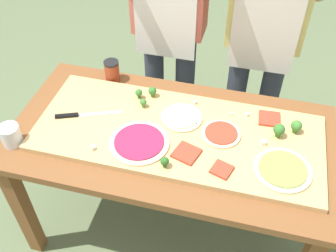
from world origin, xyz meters
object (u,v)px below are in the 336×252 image
(prep_table, at_px, (171,149))
(broccoli_floret_front_mid, at_px, (139,93))
(pizza_whole_cheese_artichoke, at_px, (182,117))
(broccoli_floret_back_left, at_px, (152,91))
(pizza_slice_center, at_px, (222,170))
(cheese_crumble_a, at_px, (93,148))
(pizza_slice_far_right, at_px, (269,119))
(cheese_crumble_c, at_px, (195,102))
(cheese_crumble_d, at_px, (231,114))
(broccoli_floret_center_left, at_px, (279,130))
(flour_cup, at_px, (11,136))
(broccoli_floret_front_right, at_px, (165,162))
(pizza_whole_tomato_red, at_px, (221,134))
(sauce_jar, at_px, (112,71))
(cook_right, at_px, (265,27))
(broccoli_floret_back_right, at_px, (143,102))
(cook_left, at_px, (169,15))
(chefs_knife, at_px, (79,115))
(pizza_whole_pesto_green, at_px, (283,170))
(cheese_crumble_e, at_px, (247,114))
(cheese_crumble_b, at_px, (264,143))
(pizza_whole_beet_magenta, at_px, (139,142))
(pizza_slice_near_right, at_px, (186,153))

(prep_table, height_order, broccoli_floret_front_mid, broccoli_floret_front_mid)
(pizza_whole_cheese_artichoke, height_order, broccoli_floret_back_left, broccoli_floret_back_left)
(pizza_slice_center, relative_size, cheese_crumble_a, 4.40)
(pizza_slice_far_right, height_order, cheese_crumble_c, cheese_crumble_c)
(cheese_crumble_d, bearing_deg, pizza_slice_far_right, 3.19)
(broccoli_floret_center_left, bearing_deg, prep_table, -170.33)
(pizza_whole_cheese_artichoke, distance_m, flour_cup, 0.78)
(prep_table, distance_m, broccoli_floret_front_right, 0.28)
(pizza_whole_tomato_red, xyz_separation_m, sauce_jar, (-0.64, 0.29, 0.02))
(sauce_jar, relative_size, cook_right, 0.07)
(pizza_slice_center, relative_size, broccoli_floret_back_right, 1.71)
(prep_table, xyz_separation_m, cook_left, (-0.18, 0.67, 0.34))
(chefs_knife, xyz_separation_m, pizza_slice_center, (0.71, -0.16, 0.00))
(pizza_whole_cheese_artichoke, relative_size, broccoli_floret_back_right, 4.23)
(pizza_whole_pesto_green, relative_size, cook_left, 0.15)
(chefs_knife, height_order, cheese_crumble_e, same)
(pizza_whole_tomato_red, bearing_deg, cheese_crumble_b, -3.49)
(chefs_knife, distance_m, sauce_jar, 0.34)
(pizza_whole_beet_magenta, bearing_deg, pizza_slice_near_right, -2.29)
(pizza_slice_center, height_order, broccoli_floret_front_mid, broccoli_floret_front_mid)
(broccoli_floret_back_left, bearing_deg, pizza_slice_center, -43.41)
(broccoli_floret_back_right, bearing_deg, chefs_knife, -153.52)
(cheese_crumble_e, relative_size, cook_right, 0.01)
(pizza_slice_center, bearing_deg, chefs_knife, 167.14)
(prep_table, relative_size, flour_cup, 15.33)
(pizza_whole_tomato_red, relative_size, pizza_whole_pesto_green, 0.74)
(broccoli_floret_center_left, bearing_deg, cook_left, 138.11)
(broccoli_floret_back_left, bearing_deg, chefs_knife, -142.77)
(cheese_crumble_a, relative_size, cheese_crumble_d, 1.49)
(pizza_whole_cheese_artichoke, bearing_deg, cheese_crumble_b, -10.55)
(pizza_whole_pesto_green, distance_m, pizza_slice_near_right, 0.41)
(pizza_slice_far_right, distance_m, cheese_crumble_d, 0.18)
(cheese_crumble_d, height_order, cook_left, cook_left)
(pizza_slice_far_right, xyz_separation_m, cook_right, (-0.09, 0.49, 0.20))
(cheese_crumble_b, distance_m, sauce_jar, 0.88)
(prep_table, bearing_deg, broccoli_floret_front_mid, 139.19)
(broccoli_floret_back_right, relative_size, cheese_crumble_a, 2.57)
(cheese_crumble_d, bearing_deg, cheese_crumble_a, -146.05)
(pizza_whole_cheese_artichoke, height_order, cheese_crumble_a, cheese_crumble_a)
(pizza_whole_pesto_green, height_order, pizza_slice_near_right, pizza_whole_pesto_green)
(cheese_crumble_b, xyz_separation_m, cook_right, (-0.08, 0.66, 0.19))
(cheese_crumble_d, bearing_deg, prep_table, -145.86)
(pizza_whole_beet_magenta, height_order, cook_left, cook_left)
(broccoli_floret_front_mid, bearing_deg, broccoli_floret_front_right, -59.15)
(prep_table, height_order, cook_right, cook_right)
(cheese_crumble_d, height_order, sauce_jar, sauce_jar)
(sauce_jar, bearing_deg, broccoli_floret_back_right, -40.25)
(cheese_crumble_e, bearing_deg, cheese_crumble_a, -148.56)
(broccoli_floret_front_mid, distance_m, cheese_crumble_b, 0.66)
(prep_table, height_order, pizza_slice_far_right, pizza_slice_far_right)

